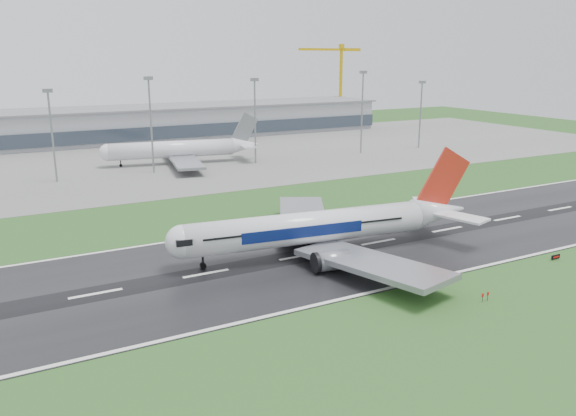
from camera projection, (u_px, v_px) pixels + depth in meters
ground at (378, 242)px, 125.57m from camera, size 520.00×520.00×0.00m
runway at (378, 242)px, 125.55m from camera, size 400.00×45.00×0.10m
apron at (192, 157)px, 232.08m from camera, size 400.00×130.00×0.08m
terminal at (151, 123)px, 281.29m from camera, size 240.00×36.00×15.00m
main_airliner at (329, 207)px, 116.40m from camera, size 73.92×71.18×19.62m
parked_airliner at (178, 140)px, 214.96m from camera, size 69.53×66.12×17.80m
tower_crane at (341, 84)px, 345.01m from camera, size 46.85×9.65×46.23m
runway_sign at (556, 257)px, 114.73m from camera, size 2.29×0.84×1.04m
floodmast_1 at (52, 138)px, 182.38m from camera, size 0.64×0.64×28.50m
floodmast_2 at (151, 127)px, 196.50m from camera, size 0.64×0.64×31.76m
floodmast_3 at (255, 123)px, 214.58m from camera, size 0.64×0.64×30.58m
floodmast_4 at (362, 114)px, 236.52m from camera, size 0.64×0.64×32.63m
floodmast_5 at (420, 116)px, 251.38m from camera, size 0.64×0.64×28.03m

